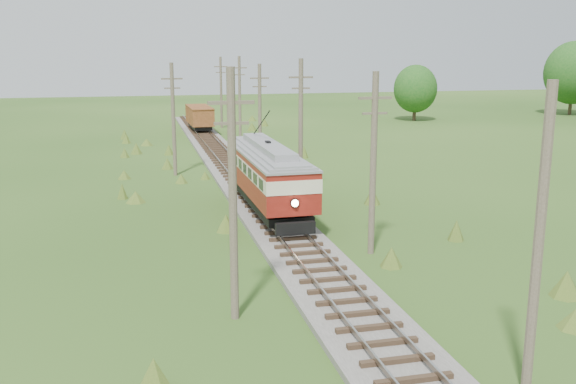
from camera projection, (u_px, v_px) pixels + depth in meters
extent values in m
cube|color=#605B54|center=(246.00, 186.00, 45.14)|extent=(3.60, 96.00, 0.25)
cube|color=#726659|center=(236.00, 182.00, 44.90)|extent=(0.08, 96.00, 0.17)
cube|color=#726659|center=(256.00, 181.00, 45.22)|extent=(0.08, 96.00, 0.17)
cube|color=#2D2116|center=(246.00, 184.00, 45.09)|extent=(2.40, 96.00, 0.16)
cube|color=black|center=(268.00, 199.00, 37.54)|extent=(2.52, 11.17, 0.45)
cube|color=maroon|center=(268.00, 182.00, 37.32)|extent=(2.96, 12.14, 1.11)
cube|color=beige|center=(268.00, 166.00, 37.12)|extent=(2.99, 12.20, 0.71)
cube|color=black|center=(268.00, 166.00, 37.12)|extent=(3.01, 11.66, 0.55)
cube|color=maroon|center=(268.00, 158.00, 37.01)|extent=(2.96, 12.14, 0.30)
cube|color=gray|center=(268.00, 152.00, 36.94)|extent=(3.02, 12.26, 0.38)
cube|color=gray|center=(268.00, 146.00, 36.87)|extent=(1.37, 9.09, 0.40)
sphere|color=#FFF2BF|center=(295.00, 203.00, 31.48)|extent=(0.36, 0.36, 0.36)
cylinder|color=black|center=(261.00, 123.00, 38.34)|extent=(0.11, 4.70, 1.95)
cylinder|color=black|center=(273.00, 220.00, 33.04)|extent=(0.13, 0.81, 0.81)
cylinder|color=black|center=(301.00, 218.00, 33.40)|extent=(0.13, 0.81, 0.81)
cylinder|color=black|center=(242.00, 185.00, 41.71)|extent=(0.13, 0.81, 0.81)
cylinder|color=black|center=(265.00, 183.00, 42.07)|extent=(0.13, 0.81, 0.81)
cube|color=black|center=(200.00, 125.00, 74.81)|extent=(2.12, 6.80, 0.47)
cube|color=brown|center=(199.00, 115.00, 74.56)|extent=(2.63, 7.56, 1.87)
cube|color=brown|center=(199.00, 107.00, 74.34)|extent=(2.68, 7.71, 0.11)
cylinder|color=black|center=(196.00, 127.00, 72.50)|extent=(0.13, 0.75, 0.75)
cylinder|color=black|center=(208.00, 127.00, 72.86)|extent=(0.13, 0.75, 0.75)
cylinder|color=black|center=(192.00, 123.00, 76.75)|extent=(0.13, 0.75, 0.75)
cylinder|color=black|center=(203.00, 123.00, 77.10)|extent=(0.13, 0.75, 0.75)
cone|color=gray|center=(248.00, 143.00, 62.63)|extent=(3.55, 3.55, 1.33)
cone|color=gray|center=(259.00, 147.00, 61.84)|extent=(2.00, 2.00, 0.78)
cylinder|color=brown|center=(538.00, 244.00, 17.39)|extent=(0.30, 0.30, 8.80)
cylinder|color=brown|center=(373.00, 165.00, 29.80)|extent=(0.30, 0.30, 8.60)
cube|color=brown|center=(375.00, 98.00, 29.12)|extent=(1.60, 0.12, 0.12)
cube|color=brown|center=(375.00, 113.00, 29.27)|extent=(1.20, 0.10, 0.10)
cylinder|color=brown|center=(301.00, 128.00, 42.07)|extent=(0.30, 0.30, 9.00)
cube|color=brown|center=(301.00, 77.00, 41.35)|extent=(1.60, 0.12, 0.12)
cube|color=brown|center=(301.00, 88.00, 41.50)|extent=(1.20, 0.10, 0.10)
cylinder|color=brown|center=(260.00, 114.00, 54.43)|extent=(0.30, 0.30, 8.40)
cube|color=brown|center=(260.00, 78.00, 53.77)|extent=(1.60, 0.12, 0.12)
cube|color=brown|center=(260.00, 87.00, 53.93)|extent=(1.20, 0.10, 0.10)
cylinder|color=brown|center=(240.00, 100.00, 66.80)|extent=(0.30, 0.30, 8.90)
cube|color=brown|center=(239.00, 68.00, 66.10)|extent=(1.60, 0.12, 0.12)
cube|color=brown|center=(239.00, 75.00, 66.25)|extent=(1.20, 0.10, 0.10)
cylinder|color=brown|center=(221.00, 93.00, 79.12)|extent=(0.30, 0.30, 8.70)
cube|color=brown|center=(221.00, 67.00, 78.43)|extent=(1.60, 0.12, 0.12)
cube|color=brown|center=(221.00, 72.00, 78.58)|extent=(1.20, 0.10, 0.10)
cylinder|color=brown|center=(233.00, 198.00, 22.35)|extent=(0.30, 0.30, 9.00)
cube|color=brown|center=(231.00, 103.00, 21.63)|extent=(1.60, 0.12, 0.12)
cube|color=brown|center=(231.00, 123.00, 21.78)|extent=(1.20, 0.10, 0.10)
cylinder|color=brown|center=(173.00, 120.00, 48.90)|extent=(0.30, 0.30, 8.60)
cube|color=brown|center=(172.00, 79.00, 48.23)|extent=(1.60, 0.12, 0.12)
cube|color=brown|center=(172.00, 88.00, 48.38)|extent=(1.20, 0.10, 0.10)
cylinder|color=#38281C|center=(570.00, 103.00, 95.49)|extent=(0.50, 0.50, 3.60)
ellipsoid|color=#174D18|center=(573.00, 73.00, 94.54)|extent=(8.40, 8.40, 9.24)
cylinder|color=#38281C|center=(414.00, 111.00, 87.79)|extent=(0.50, 0.50, 2.52)
ellipsoid|color=#174D18|center=(415.00, 89.00, 87.12)|extent=(5.88, 5.88, 6.47)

